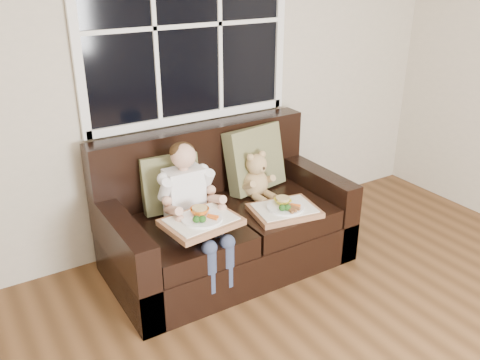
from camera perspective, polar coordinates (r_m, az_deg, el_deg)
window_back at (r=3.69m, az=-5.93°, el=16.86°), size 1.62×0.04×1.37m
loveseat at (r=3.71m, az=-1.88°, el=-4.90°), size 1.70×0.92×0.96m
pillow_left at (r=3.55m, az=-7.81°, el=-0.37°), size 0.42×0.23×0.41m
pillow_right at (r=3.84m, az=1.66°, el=2.42°), size 0.51×0.30×0.49m
child at (r=3.34m, az=-5.51°, el=-2.09°), size 0.37×0.59×0.84m
teddy_bear at (r=3.74m, az=1.83°, el=0.19°), size 0.22×0.27×0.36m
tray_left at (r=3.19m, az=-4.38°, el=-4.55°), size 0.49×0.40×0.10m
tray_right at (r=3.54m, az=5.01°, el=-3.30°), size 0.50×0.41×0.10m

